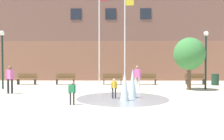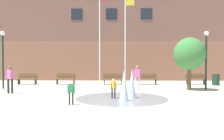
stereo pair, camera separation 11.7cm
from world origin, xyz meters
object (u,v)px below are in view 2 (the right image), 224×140
(park_bench_under_right_flagpole, at_px, (113,79))
(park_bench_far_right, at_px, (195,79))
(adult_watching, at_px, (137,76))
(park_bench_far_left, at_px, (28,79))
(flagpole_left, at_px, (100,34))
(park_bench_under_left_flagpole, at_px, (66,79))
(child_in_fountain, at_px, (71,91))
(park_bench_near_trashcan, at_px, (147,79))
(child_with_pink_shirt, at_px, (113,87))
(adult_near_bench, at_px, (10,77))
(lamp_post_left_lane, at_px, (3,51))
(street_tree_near_building, at_px, (189,54))
(flagpole_right, at_px, (126,37))
(trash_can, at_px, (216,80))
(lamp_post_right_lane, at_px, (206,51))

(park_bench_under_right_flagpole, distance_m, park_bench_far_right, 6.82)
(park_bench_under_right_flagpole, xyz_separation_m, adult_watching, (1.65, -3.86, 0.45))
(park_bench_far_left, height_order, flagpole_left, flagpole_left)
(park_bench_under_left_flagpole, distance_m, child_in_fountain, 9.27)
(park_bench_near_trashcan, bearing_deg, child_with_pink_shirt, -110.01)
(adult_near_bench, bearing_deg, park_bench_under_left_flagpole, 100.26)
(lamp_post_left_lane, bearing_deg, street_tree_near_building, -1.72)
(park_bench_far_right, relative_size, flagpole_right, 0.21)
(adult_watching, relative_size, trash_can, 1.77)
(adult_watching, xyz_separation_m, street_tree_near_building, (3.40, 0.25, 1.41))
(lamp_post_right_lane, bearing_deg, park_bench_near_trashcan, 136.85)
(adult_near_bench, bearing_deg, park_bench_under_right_flagpole, 72.65)
(trash_can, distance_m, street_tree_near_building, 4.89)
(park_bench_under_right_flagpole, bearing_deg, park_bench_near_trashcan, 0.72)
(park_bench_under_right_flagpole, relative_size, park_bench_near_trashcan, 1.00)
(park_bench_near_trashcan, distance_m, flagpole_right, 3.97)
(park_bench_under_right_flagpole, bearing_deg, flagpole_right, 31.80)
(park_bench_near_trashcan, bearing_deg, park_bench_far_right, 2.35)
(park_bench_near_trashcan, relative_size, child_in_fountain, 1.62)
(adult_watching, relative_size, street_tree_near_building, 0.47)
(lamp_post_left_lane, bearing_deg, child_with_pink_shirt, -27.50)
(park_bench_far_left, relative_size, child_with_pink_shirt, 1.62)
(flagpole_right, bearing_deg, park_bench_far_left, -175.29)
(flagpole_right, bearing_deg, flagpole_left, -180.00)
(park_bench_under_right_flagpole, height_order, lamp_post_left_lane, lamp_post_left_lane)
(adult_near_bench, bearing_deg, park_bench_far_right, 53.45)
(park_bench_under_left_flagpole, xyz_separation_m, child_in_fountain, (2.35, -8.97, 0.10))
(park_bench_under_left_flagpole, xyz_separation_m, street_tree_near_building, (8.96, -3.67, 1.86))
(park_bench_under_right_flagpole, height_order, trash_can, park_bench_under_right_flagpole)
(adult_watching, xyz_separation_m, lamp_post_left_lane, (-9.08, 0.63, 1.64))
(park_bench_far_right, height_order, flagpole_right, flagpole_right)
(adult_watching, relative_size, flagpole_left, 0.20)
(park_bench_under_right_flagpole, xyz_separation_m, park_bench_near_trashcan, (2.81, 0.04, 0.00))
(park_bench_under_left_flagpole, distance_m, trash_can, 12.12)
(trash_can, height_order, street_tree_near_building, street_tree_near_building)
(park_bench_near_trashcan, height_order, flagpole_left, flagpole_left)
(park_bench_under_right_flagpole, relative_size, adult_near_bench, 1.01)
(child_with_pink_shirt, height_order, flagpole_left, flagpole_left)
(park_bench_under_right_flagpole, height_order, lamp_post_right_lane, lamp_post_right_lane)
(lamp_post_left_lane, distance_m, trash_can, 16.03)
(flagpole_right, bearing_deg, lamp_post_left_lane, -155.36)
(child_with_pink_shirt, xyz_separation_m, flagpole_right, (0.89, 7.85, 3.41))
(flagpole_right, distance_m, street_tree_near_building, 6.07)
(park_bench_under_right_flagpole, bearing_deg, child_in_fountain, -99.89)
(park_bench_under_left_flagpole, xyz_separation_m, park_bench_under_right_flagpole, (3.90, -0.06, 0.00))
(flagpole_left, bearing_deg, adult_watching, -58.64)
(park_bench_far_right, bearing_deg, park_bench_far_left, -179.15)
(park_bench_under_left_flagpole, xyz_separation_m, trash_can, (12.12, -0.45, -0.03))
(park_bench_near_trashcan, xyz_separation_m, adult_near_bench, (-8.61, -5.56, 0.45))
(park_bench_far_left, distance_m, adult_watching, 9.56)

